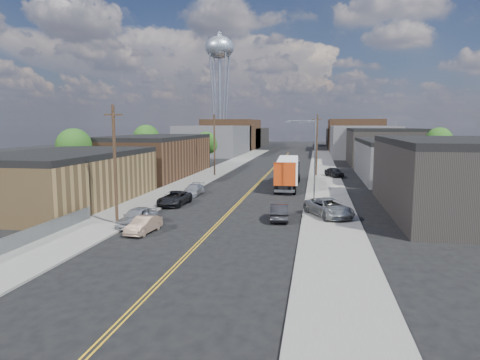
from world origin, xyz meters
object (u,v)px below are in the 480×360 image
at_px(car_left_a, 137,217).
at_px(car_right_lot_c, 334,172).
at_px(car_right_lot_a, 329,208).
at_px(water_tower, 220,52).
at_px(car_right_oncoming, 279,212).
at_px(car_left_b, 144,225).
at_px(car_left_c, 174,198).
at_px(car_left_d, 193,190).
at_px(semi_truck, 289,170).

relative_size(car_left_a, car_right_lot_c, 1.07).
bearing_deg(car_right_lot_a, water_tower, 81.38).
bearing_deg(car_right_oncoming, water_tower, -80.19).
xyz_separation_m(car_left_b, car_right_lot_a, (14.34, 8.00, 0.31)).
xyz_separation_m(car_left_c, car_left_d, (0.15, 6.49, -0.07)).
bearing_deg(semi_truck, water_tower, 107.01).
bearing_deg(car_left_c, car_left_a, -87.42).
relative_size(car_right_oncoming, car_right_lot_a, 0.76).
xyz_separation_m(car_right_oncoming, car_right_lot_a, (4.34, 1.62, 0.23)).
height_order(water_tower, car_left_b, water_tower).
xyz_separation_m(car_left_d, car_right_lot_a, (15.59, -10.00, 0.30)).
distance_m(water_tower, car_right_lot_a, 103.44).
distance_m(car_left_d, car_right_lot_a, 18.52).
distance_m(water_tower, car_left_c, 96.58).
xyz_separation_m(car_left_d, car_right_lot_c, (17.25, 20.28, 0.24)).
bearing_deg(semi_truck, car_left_a, -115.95).
bearing_deg(car_left_b, car_right_lot_c, 73.68).
xyz_separation_m(semi_truck, car_left_d, (-10.75, -9.08, -1.61)).
bearing_deg(car_right_lot_c, water_tower, 94.00).
relative_size(car_left_a, car_right_oncoming, 1.05).
bearing_deg(car_right_oncoming, semi_truck, -94.57).
distance_m(water_tower, semi_truck, 84.39).
distance_m(car_left_a, car_left_d, 16.00).
xyz_separation_m(semi_truck, car_left_b, (-9.50, -27.08, -1.61)).
relative_size(semi_truck, car_left_a, 3.28).
bearing_deg(car_right_lot_a, car_left_b, -177.90).
bearing_deg(car_left_c, water_tower, 102.36).
relative_size(car_left_d, car_right_lot_c, 1.03).
distance_m(car_left_b, car_right_oncoming, 11.86).
bearing_deg(car_right_oncoming, car_left_a, 15.08).
bearing_deg(car_left_c, car_right_oncoming, -21.62).
height_order(semi_truck, car_right_oncoming, semi_truck).
bearing_deg(car_right_lot_c, car_left_a, -139.00).
xyz_separation_m(car_left_a, car_right_oncoming, (11.40, 4.38, -0.06)).
relative_size(car_left_d, car_right_oncoming, 1.01).
height_order(car_left_c, car_right_lot_a, car_right_lot_a).
distance_m(semi_truck, car_right_oncoming, 20.76).
distance_m(car_right_lot_a, car_right_lot_c, 30.32).
bearing_deg(car_left_b, water_tower, 105.83).
bearing_deg(car_left_a, car_right_oncoming, 26.41).
distance_m(car_left_c, car_right_lot_c, 31.93).
relative_size(water_tower, car_right_lot_a, 6.36).
xyz_separation_m(semi_truck, car_left_c, (-10.90, -15.57, -1.53)).
bearing_deg(car_left_c, car_right_lot_a, -9.98).
height_order(semi_truck, car_left_c, semi_truck).
xyz_separation_m(car_left_a, car_left_d, (0.15, 16.00, -0.14)).
distance_m(car_left_a, car_left_c, 9.51).
xyz_separation_m(water_tower, car_right_lot_c, (33.00, -63.72, -29.75)).
xyz_separation_m(water_tower, car_right_oncoming, (27.00, -95.62, -29.92)).
xyz_separation_m(car_left_c, car_right_lot_a, (15.74, -3.51, 0.23)).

